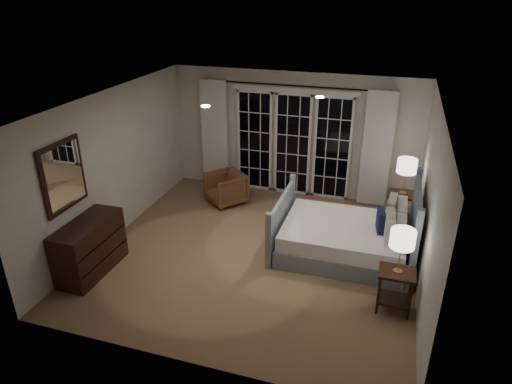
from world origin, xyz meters
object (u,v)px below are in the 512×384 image
(nightstand_left, at_px, (395,285))
(nightstand_right, at_px, (401,205))
(bed, at_px, (348,237))
(lamp_right, at_px, (407,166))
(dresser, at_px, (90,247))
(armchair, at_px, (226,188))
(lamp_left, at_px, (403,239))

(nightstand_left, relative_size, nightstand_right, 0.93)
(bed, relative_size, lamp_right, 3.32)
(nightstand_left, height_order, nightstand_right, nightstand_right)
(nightstand_left, height_order, dresser, dresser)
(bed, relative_size, armchair, 3.10)
(lamp_right, height_order, dresser, lamp_right)
(nightstand_left, xyz_separation_m, nightstand_right, (0.02, 2.42, 0.03))
(lamp_right, bearing_deg, lamp_left, -90.39)
(nightstand_right, xyz_separation_m, armchair, (-3.33, -0.00, -0.12))
(dresser, bearing_deg, lamp_left, 5.56)
(lamp_left, distance_m, armchair, 4.18)
(bed, bearing_deg, nightstand_left, -57.70)
(nightstand_left, xyz_separation_m, lamp_left, (0.00, 0.00, 0.70))
(bed, bearing_deg, dresser, -155.77)
(armchair, bearing_deg, bed, 15.18)
(nightstand_left, bearing_deg, bed, 122.30)
(bed, distance_m, nightstand_left, 1.44)
(bed, bearing_deg, armchair, 154.73)
(lamp_left, bearing_deg, armchair, 143.93)
(lamp_left, relative_size, armchair, 0.89)
(bed, relative_size, dresser, 1.80)
(lamp_left, bearing_deg, nightstand_right, 89.61)
(lamp_left, relative_size, lamp_right, 0.95)
(dresser, bearing_deg, nightstand_right, 32.71)
(bed, xyz_separation_m, armchair, (-2.55, 1.20, -0.00))
(nightstand_right, bearing_deg, nightstand_left, -90.39)
(lamp_left, height_order, armchair, lamp_left)
(lamp_left, xyz_separation_m, armchair, (-3.32, 2.42, -0.79))
(nightstand_left, height_order, armchair, armchair)
(lamp_right, height_order, armchair, lamp_right)
(dresser, bearing_deg, armchair, 68.86)
(nightstand_left, bearing_deg, lamp_left, 90.00)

